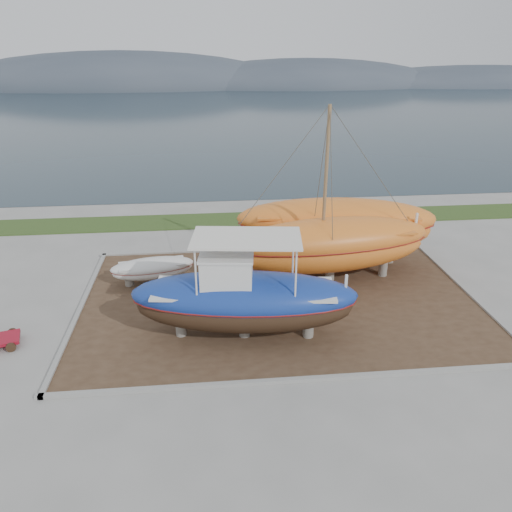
{
  "coord_description": "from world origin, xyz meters",
  "views": [
    {
      "loc": [
        -3.2,
        -16.44,
        11.2
      ],
      "look_at": [
        -1.11,
        4.0,
        2.31
      ],
      "focal_mm": 35.0,
      "sensor_mm": 36.0,
      "label": 1
    }
  ],
  "objects_px": {
    "blue_caique": "(244,288)",
    "orange_sailboat": "(335,199)",
    "orange_bare_hull": "(335,232)",
    "white_dinghy": "(153,271)"
  },
  "relations": [
    {
      "from": "blue_caique",
      "to": "orange_sailboat",
      "type": "xyz_separation_m",
      "value": [
        4.68,
        4.65,
        2.13
      ]
    },
    {
      "from": "white_dinghy",
      "to": "orange_sailboat",
      "type": "xyz_separation_m",
      "value": [
        8.83,
        -0.72,
        3.69
      ]
    },
    {
      "from": "orange_bare_hull",
      "to": "blue_caique",
      "type": "bearing_deg",
      "value": -121.71
    },
    {
      "from": "orange_sailboat",
      "to": "orange_bare_hull",
      "type": "height_order",
      "value": "orange_sailboat"
    },
    {
      "from": "blue_caique",
      "to": "orange_bare_hull",
      "type": "distance_m",
      "value": 8.83
    },
    {
      "from": "blue_caique",
      "to": "white_dinghy",
      "type": "height_order",
      "value": "blue_caique"
    },
    {
      "from": "blue_caique",
      "to": "orange_sailboat",
      "type": "distance_m",
      "value": 6.94
    },
    {
      "from": "white_dinghy",
      "to": "orange_bare_hull",
      "type": "xyz_separation_m",
      "value": [
        9.59,
        1.56,
        1.12
      ]
    },
    {
      "from": "orange_sailboat",
      "to": "orange_bare_hull",
      "type": "bearing_deg",
      "value": 64.55
    },
    {
      "from": "blue_caique",
      "to": "orange_sailboat",
      "type": "bearing_deg",
      "value": 51.66
    }
  ]
}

